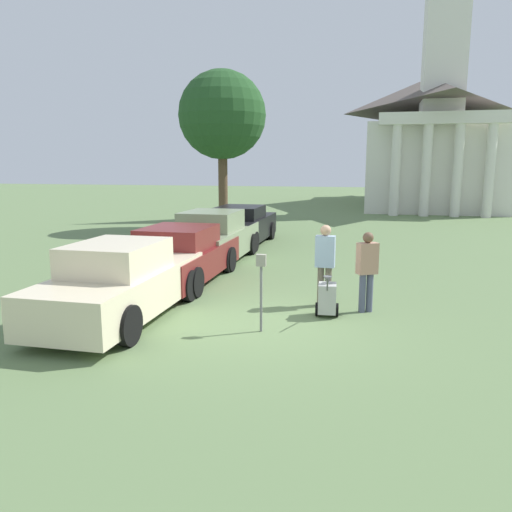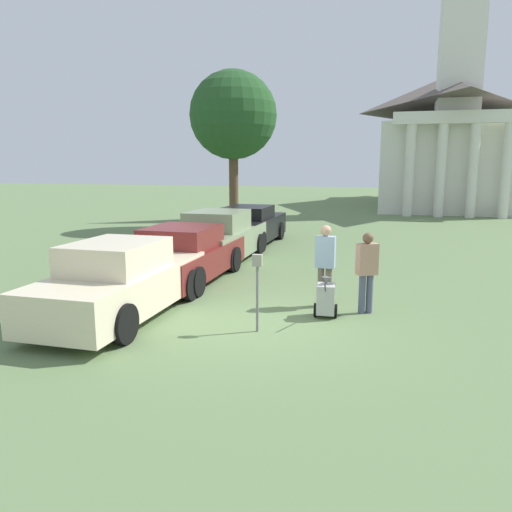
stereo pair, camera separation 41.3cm
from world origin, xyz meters
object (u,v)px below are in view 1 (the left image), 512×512
Objects in this scene: parked_car_maroon at (181,256)px; parked_car_cream at (122,283)px; person_worker at (325,260)px; church at (427,135)px; equipment_cart at (327,298)px; person_supervisor at (367,267)px; parking_meter at (261,279)px; parked_car_sage at (213,238)px; parked_car_black at (241,226)px.

parked_car_cream is at bearing -89.56° from parked_car_maroon.
person_worker is 30.30m from church.
equipment_cart is at bearing 102.15° from person_worker.
equipment_cart is at bearing 3.93° from person_supervisor.
parked_car_sage is at bearing 114.77° from parking_meter.
church is at bearing -96.62° from person_worker.
church is at bearing 72.82° from parked_car_maroon.
parked_car_cream is 0.98× the size of parked_car_sage.
parked_car_cream is at bearing -11.16° from person_supervisor.
parked_car_maroon is at bearing -48.67° from person_supervisor.
parked_car_sage is 6.68m from person_supervisor.
church is at bearing 74.56° from parked_car_cream.
parked_car_maroon is 0.96× the size of parked_car_black.
parked_car_maroon reaches higher than parking_meter.
person_supervisor is 1.71× the size of equipment_cart.
equipment_cart is 0.04× the size of church.
parked_car_cream reaches higher than parked_car_maroon.
person_worker is 1.05× the size of person_supervisor.
person_supervisor is at bearing 42.12° from parking_meter.
church reaches higher than parked_car_sage.
parking_meter is 2.25m from person_worker.
parked_car_maroon is 4.20m from person_worker.
parked_car_cream is 1.00× the size of parked_car_maroon.
person_worker is 1.80× the size of equipment_cart.
equipment_cart is (1.12, 1.22, -0.63)m from parking_meter.
parking_meter is 2.56m from person_supervisor.
person_supervisor reaches higher than parked_car_sage.
person_supervisor is (1.90, 1.71, -0.04)m from parking_meter.
equipment_cart is at bearing 14.54° from parked_car_cream.
parked_car_cream is 5.06m from person_supervisor.
parked_car_cream is 4.33m from person_worker.
church is (4.11, 29.88, 4.29)m from person_supervisor.
parked_car_sage is at bearing 124.41° from equipment_cart.
parked_car_maroon is 0.21× the size of church.
church is (8.93, 21.67, 4.55)m from parked_car_black.
parking_meter is 0.82× the size of person_worker.
person_supervisor is at bearing 17.81° from parked_car_cream.
parked_car_sage is 3.59m from parked_car_black.
church is (6.01, 31.59, 4.24)m from parking_meter.
parked_car_sage is (0.00, 2.85, 0.06)m from parked_car_maroon.
parked_car_sage reaches higher than parked_car_black.
person_worker is 0.08× the size of church.
person_worker is at bearing 63.69° from parking_meter.
person_worker is (3.92, 1.81, 0.30)m from parked_car_cream.
parked_car_maroon is at bearing -89.56° from parked_car_sage.
person_supervisor is (4.82, -8.21, 0.26)m from parked_car_black.
church is (8.93, 28.11, 4.57)m from parked_car_maroon.
church reaches higher than parked_car_black.
church reaches higher than parking_meter.
church is (5.01, 29.58, 4.23)m from person_worker.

